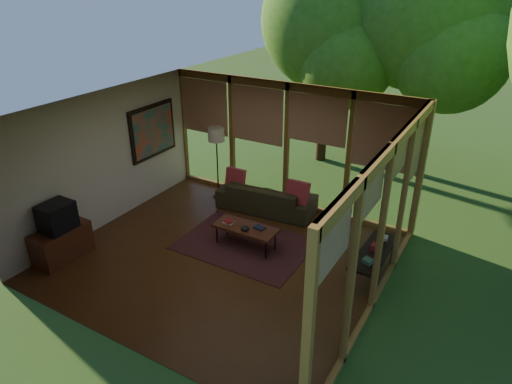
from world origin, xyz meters
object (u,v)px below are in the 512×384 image
Objects in this scene: television at (57,217)px; floor_lamp at (216,138)px; sofa at (266,197)px; media_cabinet at (62,243)px; side_console at (369,252)px; coffee_table at (246,228)px.

television is 0.33× the size of floor_lamp.
television is at bearing 51.72° from sofa.
media_cabinet is 0.61× the size of floor_lamp.
television reaches higher than side_console.
sofa reaches higher than side_console.
media_cabinet is at bearing -105.95° from floor_lamp.
television is at bearing -105.65° from floor_lamp.
floor_lamp is at bearing 74.35° from television.
floor_lamp reaches higher than coffee_table.
floor_lamp is 2.45m from coffee_table.
television is (0.02, 0.00, 0.55)m from media_cabinet.
floor_lamp is (-1.28, 0.03, 1.10)m from sofa.
coffee_table is 0.86× the size of side_console.
television is 5.40m from side_console.
sofa is 1.49× the size of side_console.
television is 0.39× the size of side_console.
media_cabinet is 0.83× the size of coffee_table.
side_console is (3.88, -1.15, -1.00)m from floor_lamp.
sofa is 1.69m from floor_lamp.
coffee_table is (2.63, 1.97, -0.46)m from television.
media_cabinet is 5.40m from side_console.
floor_lamp reaches higher than sofa.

